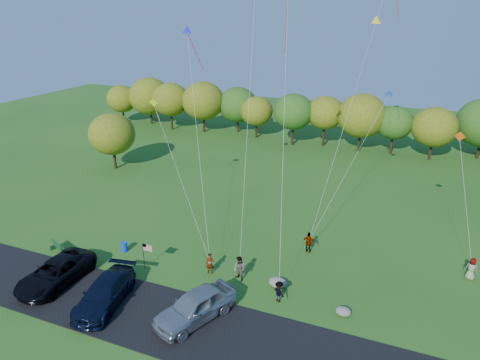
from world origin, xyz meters
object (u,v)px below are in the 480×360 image
object	(u,v)px
flyer_e	(471,269)
trash_barrel	(124,247)
minivan_dark	(56,273)
flyer_a	(210,264)
flyer_d	(309,242)
minivan_navy	(105,293)
minivan_silver	(195,306)
park_bench	(58,247)
flyer_b	(239,269)
flyer_c	(279,292)

from	to	relation	value
flyer_e	trash_barrel	world-z (taller)	flyer_e
minivan_dark	trash_barrel	bearing A→B (deg)	71.94
flyer_a	flyer_d	distance (m)	8.35
minivan_navy	minivan_silver	bearing A→B (deg)	-1.41
minivan_silver	park_bench	distance (m)	14.51
flyer_a	flyer_e	world-z (taller)	flyer_e
minivan_dark	flyer_b	size ratio (longest dim) A/B	3.17
minivan_dark	trash_barrel	distance (m)	5.82
flyer_e	trash_barrel	size ratio (longest dim) A/B	2.18
minivan_dark	flyer_b	bearing A→B (deg)	23.67
minivan_silver	flyer_c	distance (m)	5.74
flyer_b	flyer_c	size ratio (longest dim) A/B	1.26
flyer_c	flyer_e	world-z (taller)	flyer_e
flyer_c	flyer_b	bearing A→B (deg)	14.37
minivan_navy	flyer_d	bearing A→B (deg)	36.87
flyer_d	flyer_e	size ratio (longest dim) A/B	1.03
flyer_b	flyer_e	size ratio (longest dim) A/B	1.11
minivan_navy	trash_barrel	world-z (taller)	minivan_navy
flyer_c	flyer_a	bearing A→B (deg)	22.46
flyer_c	park_bench	world-z (taller)	flyer_c
minivan_navy	trash_barrel	distance (m)	6.86
flyer_d	flyer_e	bearing A→B (deg)	-174.24
flyer_a	flyer_b	bearing A→B (deg)	-13.83
flyer_a	trash_barrel	distance (m)	7.89
flyer_c	park_bench	xyz separation A→B (m)	(-18.51, -0.69, -0.26)
minivan_silver	park_bench	size ratio (longest dim) A/B	3.45
flyer_c	flyer_e	xyz separation A→B (m)	(12.18, 7.71, 0.10)
minivan_silver	flyer_d	bearing A→B (deg)	89.85
park_bench	minivan_silver	bearing A→B (deg)	9.76
minivan_silver	flyer_d	world-z (taller)	minivan_silver
minivan_dark	park_bench	bearing A→B (deg)	132.54
trash_barrel	flyer_a	bearing A→B (deg)	-1.58
minivan_dark	flyer_a	distance (m)	11.01
minivan_silver	flyer_c	size ratio (longest dim) A/B	3.70
minivan_silver	flyer_d	distance (m)	11.69
trash_barrel	flyer_b	bearing A→B (deg)	-1.14
flyer_c	flyer_d	size ratio (longest dim) A/B	0.86
minivan_dark	park_bench	world-z (taller)	minivan_dark
minivan_silver	flyer_e	size ratio (longest dim) A/B	3.27
minivan_dark	flyer_d	bearing A→B (deg)	34.86
minivan_navy	flyer_d	size ratio (longest dim) A/B	3.27
minivan_navy	park_bench	world-z (taller)	minivan_navy
minivan_silver	flyer_e	bearing A→B (deg)	58.19
minivan_silver	minivan_navy	bearing A→B (deg)	-148.04
minivan_navy	flyer_c	world-z (taller)	minivan_navy
minivan_navy	flyer_b	xyz separation A→B (m)	(7.22, 5.94, 0.06)
flyer_e	flyer_d	bearing A→B (deg)	25.86
minivan_navy	trash_barrel	bearing A→B (deg)	106.18
flyer_a	minivan_navy	bearing A→B (deg)	-143.58
minivan_dark	flyer_d	world-z (taller)	flyer_d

